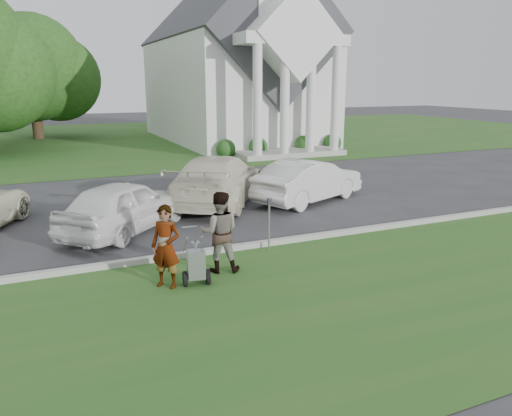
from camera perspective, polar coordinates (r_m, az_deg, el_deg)
ground at (r=12.07m, az=-1.91°, el=-5.74°), size 120.00×120.00×0.00m
grass_strip at (r=9.56m, az=4.95°, el=-11.33°), size 80.00×7.00×0.01m
church_lawn at (r=38.00m, az=-17.42°, el=7.39°), size 80.00×30.00×0.01m
curb at (r=12.53m, az=-2.86°, el=-4.62°), size 80.00×0.18×0.15m
church at (r=36.19m, az=-2.45°, el=17.12°), size 9.19×19.00×24.10m
tree_back at (r=40.53m, az=-24.25°, el=13.90°), size 9.61×7.60×8.89m
striping_cart at (r=10.45m, az=-6.87°, el=-6.50°), size 0.62×1.15×1.02m
person_left at (r=10.30m, az=-10.27°, el=-4.46°), size 0.74×0.73×1.73m
person_right at (r=11.00m, az=-4.18°, el=-2.81°), size 1.06×0.94×1.81m
parking_meter_near at (r=12.37m, az=1.52°, el=-1.06°), size 0.10×0.09×1.36m
car_b at (r=14.43m, az=-14.83°, el=0.23°), size 4.36×4.31×1.49m
car_c at (r=17.35m, az=-4.36°, el=3.30°), size 5.16×6.13×1.68m
car_d at (r=17.65m, az=6.05°, el=3.14°), size 4.78×3.25×1.49m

